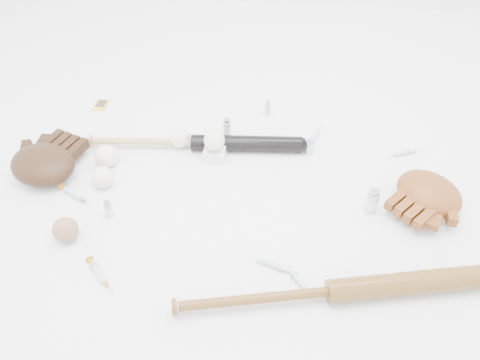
# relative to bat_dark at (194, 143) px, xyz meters

# --- Properties ---
(bat_dark) EXTENTS (0.85, 0.11, 0.06)m
(bat_dark) POSITION_rel_bat_dark_xyz_m (0.00, 0.00, 0.00)
(bat_dark) COLOR black
(bat_dark) RESTS_ON ground
(bat_wood) EXTENTS (0.93, 0.25, 0.07)m
(bat_wood) POSITION_rel_bat_dark_xyz_m (0.48, -0.60, 0.00)
(bat_wood) COLOR brown
(bat_wood) RESTS_ON ground
(glove_dark) EXTENTS (0.36, 0.36, 0.10)m
(glove_dark) POSITION_rel_bat_dark_xyz_m (-0.51, -0.19, 0.02)
(glove_dark) COLOR black
(glove_dark) RESTS_ON ground
(glove_tan) EXTENTS (0.37, 0.37, 0.10)m
(glove_tan) POSITION_rel_bat_dark_xyz_m (0.83, -0.20, 0.02)
(glove_tan) COLOR brown
(glove_tan) RESTS_ON ground
(trading_card) EXTENTS (0.06, 0.08, 0.00)m
(trading_card) POSITION_rel_bat_dark_xyz_m (-0.44, 0.24, -0.03)
(trading_card) COLOR gold
(trading_card) RESTS_ON ground
(pedestal) EXTENTS (0.08, 0.08, 0.04)m
(pedestal) POSITION_rel_bat_dark_xyz_m (0.08, -0.04, -0.01)
(pedestal) COLOR white
(pedestal) RESTS_ON ground
(baseball_on_pedestal) EXTENTS (0.08, 0.08, 0.08)m
(baseball_on_pedestal) POSITION_rel_bat_dark_xyz_m (0.08, -0.04, 0.05)
(baseball_on_pedestal) COLOR white
(baseball_on_pedestal) RESTS_ON pedestal
(baseball_left) EXTENTS (0.08, 0.08, 0.08)m
(baseball_left) POSITION_rel_bat_dark_xyz_m (-0.30, -0.11, 0.01)
(baseball_left) COLOR white
(baseball_left) RESTS_ON ground
(baseball_upper) EXTENTS (0.07, 0.07, 0.07)m
(baseball_upper) POSITION_rel_bat_dark_xyz_m (-0.05, 0.01, 0.01)
(baseball_upper) COLOR white
(baseball_upper) RESTS_ON ground
(baseball_mid) EXTENTS (0.08, 0.08, 0.08)m
(baseball_mid) POSITION_rel_bat_dark_xyz_m (-0.28, -0.22, 0.01)
(baseball_mid) COLOR white
(baseball_mid) RESTS_ON ground
(baseball_aged) EXTENTS (0.08, 0.08, 0.08)m
(baseball_aged) POSITION_rel_bat_dark_xyz_m (-0.33, -0.46, 0.01)
(baseball_aged) COLOR #916446
(baseball_aged) RESTS_ON ground
(syringe_0) EXTENTS (0.16, 0.11, 0.02)m
(syringe_0) POSITION_rel_bat_dark_xyz_m (-0.37, -0.28, -0.02)
(syringe_0) COLOR #ADBCC6
(syringe_0) RESTS_ON ground
(syringe_1) EXTENTS (0.15, 0.07, 0.02)m
(syringe_1) POSITION_rel_bat_dark_xyz_m (0.31, -0.51, -0.02)
(syringe_1) COLOR #ADBCC6
(syringe_1) RESTS_ON ground
(syringe_2) EXTENTS (0.09, 0.16, 0.02)m
(syringe_2) POSITION_rel_bat_dark_xyz_m (0.46, 0.10, -0.02)
(syringe_2) COLOR #ADBCC6
(syringe_2) RESTS_ON ground
(syringe_3) EXTENTS (0.11, 0.14, 0.02)m
(syringe_3) POSITION_rel_bat_dark_xyz_m (0.40, -0.57, -0.02)
(syringe_3) COLOR #ADBCC6
(syringe_3) RESTS_ON ground
(syringe_4) EXTENTS (0.13, 0.07, 0.02)m
(syringe_4) POSITION_rel_bat_dark_xyz_m (0.78, 0.03, -0.02)
(syringe_4) COLOR #ADBCC6
(syringe_4) RESTS_ON ground
(syringe_5) EXTENTS (0.13, 0.14, 0.02)m
(syringe_5) POSITION_rel_bat_dark_xyz_m (-0.19, -0.59, -0.02)
(syringe_5) COLOR #ADBCC6
(syringe_5) RESTS_ON ground
(vial_0) EXTENTS (0.03, 0.03, 0.07)m
(vial_0) POSITION_rel_bat_dark_xyz_m (0.44, 0.01, 0.00)
(vial_0) COLOR #B0BAC1
(vial_0) RESTS_ON ground
(vial_1) EXTENTS (0.03, 0.03, 0.06)m
(vial_1) POSITION_rel_bat_dark_xyz_m (0.27, 0.24, 0.00)
(vial_1) COLOR #B0BAC1
(vial_1) RESTS_ON ground
(vial_2) EXTENTS (0.03, 0.03, 0.08)m
(vial_2) POSITION_rel_bat_dark_xyz_m (0.12, 0.09, 0.01)
(vial_2) COLOR #B0BAC1
(vial_2) RESTS_ON ground
(vial_3) EXTENTS (0.04, 0.04, 0.09)m
(vial_3) POSITION_rel_bat_dark_xyz_m (0.63, -0.25, 0.02)
(vial_3) COLOR #B0BAC1
(vial_3) RESTS_ON ground
(vial_4) EXTENTS (0.03, 0.03, 0.06)m
(vial_4) POSITION_rel_bat_dark_xyz_m (-0.23, -0.35, 0.00)
(vial_4) COLOR #B0BAC1
(vial_4) RESTS_ON ground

